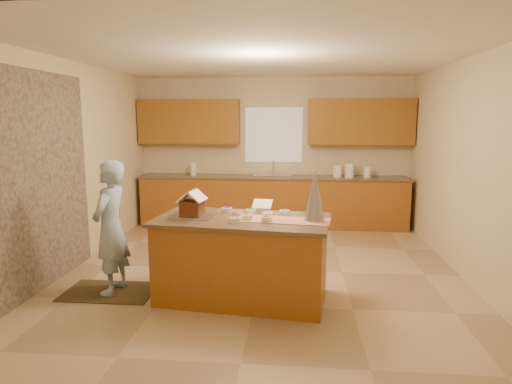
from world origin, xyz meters
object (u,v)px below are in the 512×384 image
island_base (242,261)px  tinsel_tree (315,195)px  gingerbread_house (192,205)px  boy (111,227)px

island_base → tinsel_tree: 1.07m
gingerbread_house → tinsel_tree: bearing=-2.6°
island_base → boy: bearing=-174.5°
tinsel_tree → gingerbread_house: tinsel_tree is taller
gingerbread_house → boy: bearing=178.7°
island_base → boy: 1.52m
boy → gingerbread_house: 0.98m
island_base → boy: size_ratio=1.18×
island_base → gingerbread_house: (-0.54, 0.02, 0.60)m
island_base → gingerbread_house: bearing=-174.8°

